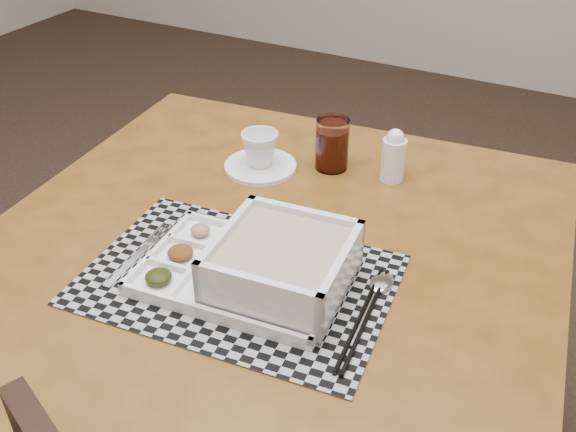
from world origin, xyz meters
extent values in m
plane|color=black|center=(0.00, 0.00, 0.00)|extent=(5.00, 5.00, 0.00)
cube|color=#583210|center=(0.73, -0.28, 0.72)|extent=(1.08, 1.08, 0.04)
cylinder|color=#583210|center=(0.25, 0.12, 0.35)|extent=(0.05, 0.05, 0.70)
cylinder|color=#583210|center=(1.14, 0.20, 0.35)|extent=(0.05, 0.05, 0.70)
cube|color=#583210|center=(0.69, 0.14, 0.66)|extent=(0.85, 0.11, 0.08)
cube|color=#583210|center=(0.31, -0.32, 0.66)|extent=(0.11, 0.85, 0.08)
cube|color=#583210|center=(1.16, -0.24, 0.66)|extent=(0.11, 0.85, 0.08)
cube|color=#96969D|center=(0.74, -0.40, 0.74)|extent=(0.52, 0.37, 0.00)
cube|color=white|center=(0.75, -0.40, 0.75)|extent=(0.34, 0.25, 0.01)
cube|color=white|center=(0.74, -0.29, 0.76)|extent=(0.32, 0.04, 0.01)
cube|color=white|center=(0.76, -0.50, 0.76)|extent=(0.32, 0.04, 0.01)
cube|color=white|center=(0.59, -0.41, 0.76)|extent=(0.03, 0.22, 0.01)
cube|color=white|center=(0.90, -0.38, 0.76)|extent=(0.03, 0.22, 0.01)
cube|color=white|center=(0.67, -0.40, 0.76)|extent=(0.03, 0.20, 0.01)
cube|color=white|center=(0.63, -0.44, 0.76)|extent=(0.08, 0.02, 0.01)
cube|color=white|center=(0.63, -0.37, 0.76)|extent=(0.08, 0.02, 0.01)
ellipsoid|color=black|center=(0.64, -0.47, 0.76)|extent=(0.04, 0.04, 0.02)
ellipsoid|color=#4B220C|center=(0.63, -0.41, 0.76)|extent=(0.04, 0.04, 0.02)
ellipsoid|color=brown|center=(0.63, -0.34, 0.76)|extent=(0.03, 0.03, 0.02)
cube|color=white|center=(0.82, -0.39, 0.76)|extent=(0.22, 0.22, 0.01)
cube|color=white|center=(0.81, -0.29, 0.80)|extent=(0.20, 0.03, 0.08)
cube|color=white|center=(0.82, -0.48, 0.80)|extent=(0.20, 0.03, 0.08)
cube|color=white|center=(0.72, -0.40, 0.80)|extent=(0.03, 0.20, 0.08)
cube|color=white|center=(0.91, -0.38, 0.80)|extent=(0.03, 0.20, 0.08)
cube|color=tan|center=(0.82, -0.39, 0.79)|extent=(0.19, 0.19, 0.07)
cube|color=silver|center=(0.57, -0.46, 0.75)|extent=(0.02, 0.12, 0.00)
cube|color=silver|center=(0.56, -0.38, 0.75)|extent=(0.02, 0.02, 0.00)
cube|color=silver|center=(0.55, -0.35, 0.75)|extent=(0.01, 0.04, 0.00)
cube|color=silver|center=(0.55, -0.35, 0.75)|extent=(0.01, 0.04, 0.00)
cube|color=silver|center=(0.56, -0.35, 0.75)|extent=(0.01, 0.04, 0.00)
cube|color=silver|center=(0.56, -0.35, 0.75)|extent=(0.01, 0.04, 0.00)
cube|color=silver|center=(0.96, -0.40, 0.75)|extent=(0.02, 0.12, 0.00)
ellipsoid|color=silver|center=(0.95, -0.31, 0.75)|extent=(0.04, 0.06, 0.01)
cylinder|color=black|center=(0.95, -0.40, 0.75)|extent=(0.03, 0.24, 0.01)
cylinder|color=black|center=(0.96, -0.40, 0.75)|extent=(0.03, 0.24, 0.01)
cylinder|color=white|center=(0.59, -0.07, 0.75)|extent=(0.15, 0.15, 0.01)
imported|color=white|center=(0.59, -0.07, 0.79)|extent=(0.09, 0.09, 0.07)
cylinder|color=white|center=(0.72, 0.00, 0.80)|extent=(0.07, 0.07, 0.11)
cylinder|color=#3F0B05|center=(0.72, 0.00, 0.78)|extent=(0.06, 0.06, 0.09)
cylinder|color=white|center=(0.85, 0.02, 0.79)|extent=(0.05, 0.05, 0.09)
sphere|color=white|center=(0.85, 0.02, 0.83)|extent=(0.04, 0.04, 0.04)
camera|label=1|loc=(1.18, -1.07, 1.41)|focal=40.00mm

